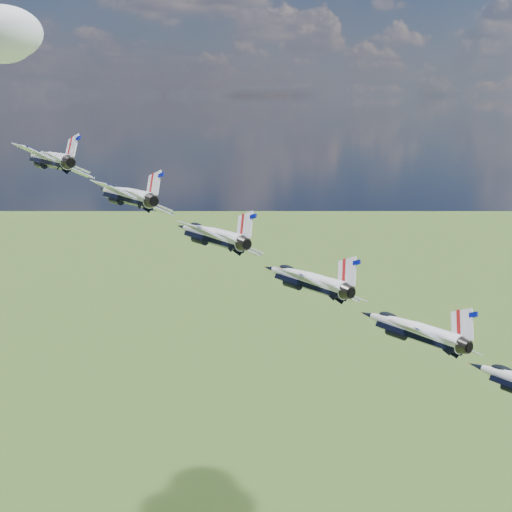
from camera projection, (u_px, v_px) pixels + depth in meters
name	position (u px, v px, depth m)	size (l,w,h in m)	color
jet_0	(48.00, 159.00, 87.61)	(9.56, 14.15, 4.23)	silver
jet_1	(125.00, 195.00, 83.35)	(9.56, 14.15, 4.23)	white
jet_2	(210.00, 234.00, 79.09)	(9.56, 14.15, 4.23)	silver
jet_3	(305.00, 279.00, 74.82)	(9.56, 14.15, 4.23)	silver
jet_4	(411.00, 329.00, 70.56)	(9.56, 14.15, 4.23)	white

